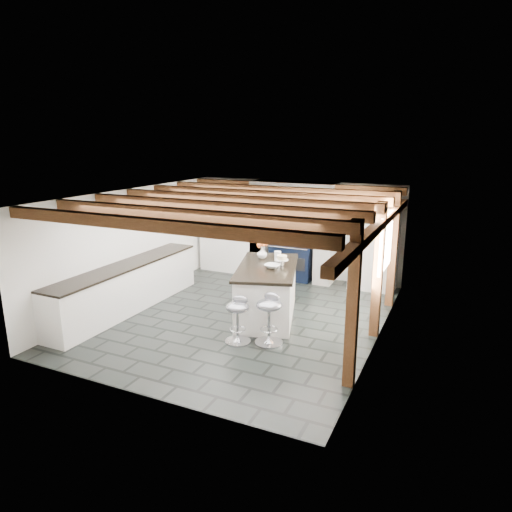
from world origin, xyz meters
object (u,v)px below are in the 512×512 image
at_px(kitchen_island, 267,291).
at_px(bar_stool_far, 238,314).
at_px(range_cooker, 292,259).
at_px(bar_stool_near, 269,313).

relative_size(kitchen_island, bar_stool_far, 2.83).
xyz_separation_m(range_cooker, bar_stool_near, (0.92, -3.53, 0.07)).
relative_size(bar_stool_near, bar_stool_far, 1.09).
height_order(kitchen_island, bar_stool_near, kitchen_island).
xyz_separation_m(kitchen_island, bar_stool_far, (0.01, -1.23, -0.02)).
height_order(bar_stool_near, bar_stool_far, bar_stool_near).
bearing_deg(bar_stool_far, range_cooker, 90.95).
bearing_deg(kitchen_island, bar_stool_far, -106.47).
bearing_deg(range_cooker, bar_stool_near, -75.40).
relative_size(range_cooker, kitchen_island, 0.45).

